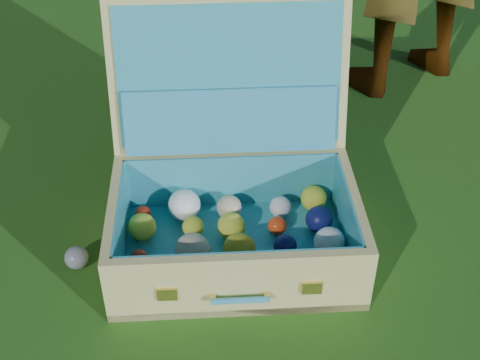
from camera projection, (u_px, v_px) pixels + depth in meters
name	position (u px, v px, depth m)	size (l,w,h in m)	color
ground	(249.00, 257.00, 1.83)	(60.00, 60.00, 0.00)	#215114
stray_ball	(76.00, 258.00, 1.78)	(0.06, 0.06, 0.06)	#4272AD
suitcase	(234.00, 185.00, 1.80)	(0.76, 0.71, 0.62)	#DBCB76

